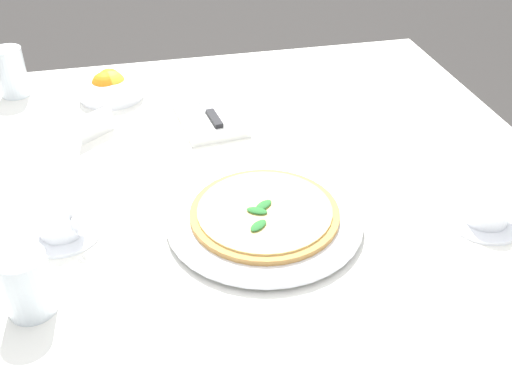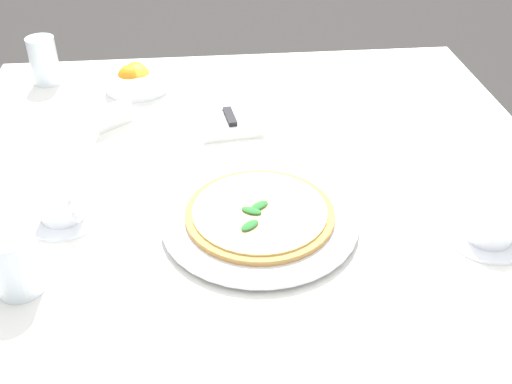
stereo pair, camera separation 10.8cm
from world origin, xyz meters
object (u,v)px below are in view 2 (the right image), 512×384
Objects in this scene: water_glass_right_edge at (16,266)px; dinner_knife at (226,106)px; pizza_plate at (260,219)px; napkin_folded at (226,112)px; water_glass_far_left at (45,63)px; coffee_cup_near_right at (491,227)px; pizza at (260,213)px; menu_card at (114,116)px; citrus_bowl at (136,79)px; coffee_cup_back_corner at (61,204)px.

water_glass_right_edge reaches higher than dinner_knife.
napkin_folded is at bearing 5.12° from pizza_plate.
water_glass_far_left reaches higher than pizza_plate.
coffee_cup_near_right is at bearing -146.69° from dinner_knife.
dinner_knife is (0.40, 0.04, -0.00)m from pizza.
coffee_cup_near_right reaches higher than napkin_folded.
coffee_cup_near_right is at bearing -101.89° from pizza_plate.
menu_card reaches higher than napkin_folded.
dinner_knife is at bearing 5.13° from pizza_plate.
water_glass_far_left is 0.49m from napkin_folded.
citrus_bowl is at bearing 46.68° from napkin_folded.
dinner_knife reaches higher than napkin_folded.
water_glass_far_left is 0.74m from water_glass_right_edge.
citrus_bowl is (0.16, 0.21, 0.00)m from dinner_knife.
pizza_plate is 0.40m from napkin_folded.
napkin_folded is at bearing 180.00° from dinner_knife.
pizza is 1.10× the size of napkin_folded.
water_glass_right_edge reaches higher than napkin_folded.
water_glass_right_edge is (-0.04, 0.75, 0.02)m from coffee_cup_near_right.
water_glass_right_edge is at bearing 139.32° from dinner_knife.
water_glass_far_left is at bearing 37.15° from pizza_plate.
water_glass_right_edge reaches higher than menu_card.
menu_card is (0.49, -0.10, -0.02)m from water_glass_right_edge.
pizza is at bearing 177.71° from dinner_knife.
water_glass_far_left reaches higher than coffee_cup_near_right.
water_glass_right_edge reaches higher than pizza.
water_glass_far_left is 0.50× the size of napkin_folded.
coffee_cup_back_corner is 0.87× the size of citrus_bowl.
menu_card is (-0.03, 0.24, 0.01)m from dinner_knife.
pizza_plate is 0.34m from coffee_cup_back_corner.
water_glass_right_edge is (-0.74, -0.09, -0.01)m from water_glass_far_left.
coffee_cup_near_right is 0.63m from dinner_knife.
water_glass_far_left is 1.60× the size of menu_card.
pizza is 0.39m from water_glass_right_edge.
coffee_cup_back_corner reaches higher than napkin_folded.
napkin_folded is (-0.22, -0.43, -0.04)m from water_glass_far_left.
water_glass_far_left is (0.62, 0.47, 0.04)m from pizza_plate.
coffee_cup_near_right is at bearing -145.29° from napkin_folded.
napkin_folded is 0.01m from dinner_knife.
pizza_plate is 0.78m from water_glass_far_left.
water_glass_far_left is at bearing 74.16° from citrus_bowl.
coffee_cup_back_corner is (0.13, 0.71, 0.00)m from coffee_cup_near_right.
citrus_bowl reaches higher than dinner_knife.
water_glass_far_left is 1.14× the size of water_glass_right_edge.
citrus_bowl is at bearing 45.86° from dinner_knife.
coffee_cup_near_right is 0.87× the size of citrus_bowl.
pizza is at bearing -91.99° from menu_card.
menu_card is at bearing -11.22° from water_glass_right_edge.
citrus_bowl is at bearing -105.84° from water_glass_far_left.
napkin_folded is at bearing -32.58° from menu_card.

